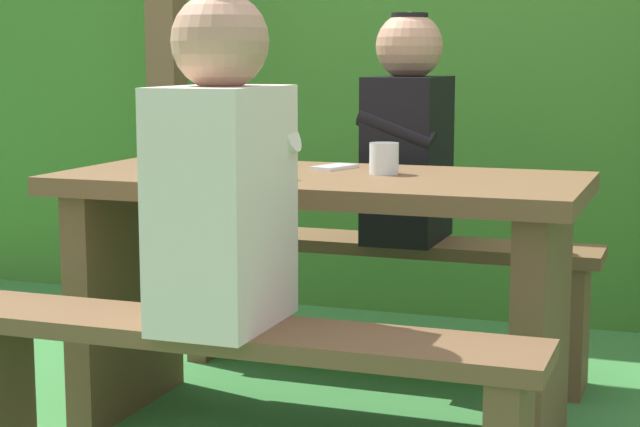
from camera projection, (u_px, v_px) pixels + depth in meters
name	position (u px, v px, depth m)	size (l,w,h in m)	color
hedge_backdrop	(463.00, 34.00, 4.43)	(6.40, 0.75, 2.24)	#3C7A28
pergola_post_left	(166.00, 33.00, 4.10)	(0.12, 0.12, 2.24)	brown
picnic_table	(320.00, 258.00, 2.87)	(1.40, 0.64, 0.72)	brown
bench_near	(230.00, 380.00, 2.35)	(1.40, 0.24, 0.45)	brown
bench_far	(381.00, 277.00, 3.45)	(1.40, 0.24, 0.45)	brown
person_white_shirt	(223.00, 174.00, 2.29)	(0.25, 0.35, 0.72)	silver
person_black_coat	(408.00, 136.00, 3.35)	(0.25, 0.35, 0.72)	black
drinking_glass	(384.00, 158.00, 2.84)	(0.08, 0.08, 0.08)	silver
bottle_left	(242.00, 140.00, 2.78)	(0.06, 0.06, 0.24)	silver
cell_phone	(335.00, 167.00, 2.98)	(0.07, 0.14, 0.01)	silver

